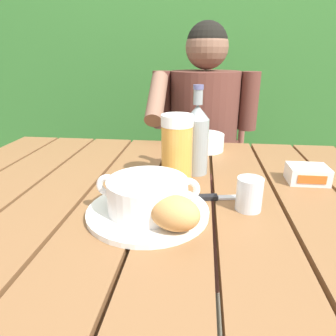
{
  "coord_description": "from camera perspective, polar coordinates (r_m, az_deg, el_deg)",
  "views": [
    {
      "loc": [
        0.04,
        -0.69,
        1.1
      ],
      "look_at": [
        -0.03,
        -0.02,
        0.84
      ],
      "focal_mm": 32.14,
      "sensor_mm": 36.0,
      "label": 1
    }
  ],
  "objects": [
    {
      "name": "dining_table",
      "position": [
        0.8,
        2.47,
        -10.43
      ],
      "size": [
        1.4,
        0.95,
        0.77
      ],
      "color": "brown",
      "rests_on": "ground_plane"
    },
    {
      "name": "hedge_backdrop",
      "position": [
        2.46,
        2.58,
        16.49
      ],
      "size": [
        4.19,
        0.92,
        2.15
      ],
      "color": "#336E2C",
      "rests_on": "ground_plane"
    },
    {
      "name": "chair_near_diner",
      "position": [
        1.72,
        6.36,
        -1.22
      ],
      "size": [
        0.48,
        0.48,
        0.92
      ],
      "color": "brown",
      "rests_on": "ground_plane"
    },
    {
      "name": "person_eating",
      "position": [
        1.45,
        6.59,
        5.69
      ],
      "size": [
        0.48,
        0.47,
        1.24
      ],
      "color": "brown",
      "rests_on": "ground_plane"
    },
    {
      "name": "serving_plate",
      "position": [
        0.66,
        -3.81,
        -8.17
      ],
      "size": [
        0.26,
        0.26,
        0.01
      ],
      "color": "white",
      "rests_on": "dining_table"
    },
    {
      "name": "soup_bowl",
      "position": [
        0.64,
        -3.89,
        -4.9
      ],
      "size": [
        0.22,
        0.17,
        0.08
      ],
      "color": "white",
      "rests_on": "serving_plate"
    },
    {
      "name": "bread_roll",
      "position": [
        0.57,
        0.94,
        -8.49
      ],
      "size": [
        0.12,
        0.11,
        0.07
      ],
      "color": "tan",
      "rests_on": "serving_plate"
    },
    {
      "name": "beer_glass",
      "position": [
        0.81,
        1.7,
        3.84
      ],
      "size": [
        0.08,
        0.08,
        0.18
      ],
      "color": "gold",
      "rests_on": "dining_table"
    },
    {
      "name": "beer_bottle",
      "position": [
        0.85,
        5.47,
        5.63
      ],
      "size": [
        0.07,
        0.07,
        0.25
      ],
      "color": "gray",
      "rests_on": "dining_table"
    },
    {
      "name": "water_glass_small",
      "position": [
        0.69,
        15.17,
        -4.79
      ],
      "size": [
        0.06,
        0.06,
        0.07
      ],
      "color": "silver",
      "rests_on": "dining_table"
    },
    {
      "name": "butter_tub",
      "position": [
        0.89,
        24.93,
        -1.06
      ],
      "size": [
        0.1,
        0.08,
        0.05
      ],
      "color": "white",
      "rests_on": "dining_table"
    },
    {
      "name": "table_knife",
      "position": [
        0.73,
        9.11,
        -5.52
      ],
      "size": [
        0.17,
        0.05,
        0.01
      ],
      "color": "silver",
      "rests_on": "dining_table"
    },
    {
      "name": "diner_bowl",
      "position": [
        1.1,
        6.79,
        4.94
      ],
      "size": [
        0.14,
        0.14,
        0.06
      ],
      "color": "white",
      "rests_on": "dining_table"
    }
  ]
}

